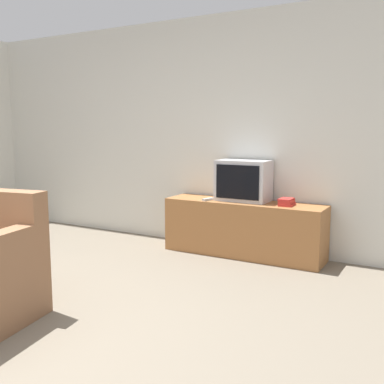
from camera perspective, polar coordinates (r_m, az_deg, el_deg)
The scene contains 5 objects.
wall_back at distance 5.35m, azimuth -0.76°, elevation 7.51°, with size 9.00×0.06×2.60m.
tv_stand at distance 4.85m, azimuth 6.56°, elevation -4.63°, with size 1.72×0.43×0.58m.
television at distance 4.82m, azimuth 6.53°, elevation 1.45°, with size 0.56×0.33×0.44m.
book_stack at distance 4.61m, azimuth 11.93°, elevation -1.27°, with size 0.15×0.21×0.07m.
remote_on_stand at distance 4.84m, azimuth 2.04°, elevation -0.94°, with size 0.08×0.15×0.02m.
Camera 1 is at (2.69, -1.60, 1.35)m, focal length 42.00 mm.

